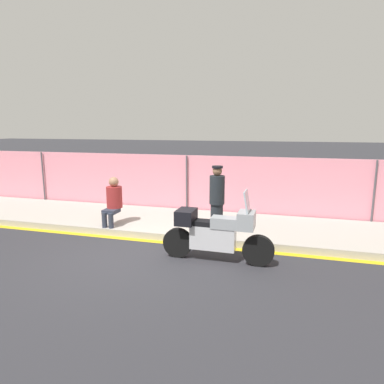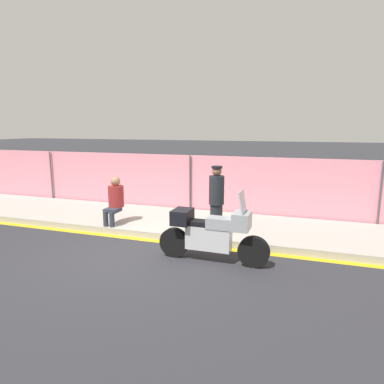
# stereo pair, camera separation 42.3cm
# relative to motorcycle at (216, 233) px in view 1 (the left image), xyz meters

# --- Properties ---
(ground_plane) EXTENTS (120.00, 120.00, 0.00)m
(ground_plane) POSITION_rel_motorcycle_xyz_m (-1.64, -0.22, -0.60)
(ground_plane) COLOR #2D2D33
(sidewalk) EXTENTS (38.85, 2.60, 0.17)m
(sidewalk) POSITION_rel_motorcycle_xyz_m (-1.64, 2.16, -0.52)
(sidewalk) COLOR #ADA89E
(sidewalk) RESTS_ON ground_plane
(curb_paint_stripe) EXTENTS (38.85, 0.18, 0.01)m
(curb_paint_stripe) POSITION_rel_motorcycle_xyz_m (-1.64, 0.77, -0.60)
(curb_paint_stripe) COLOR gold
(curb_paint_stripe) RESTS_ON ground_plane
(storefront_fence) EXTENTS (36.91, 0.17, 1.84)m
(storefront_fence) POSITION_rel_motorcycle_xyz_m (-1.64, 3.55, 0.32)
(storefront_fence) COLOR pink
(storefront_fence) RESTS_ON ground_plane
(motorcycle) EXTENTS (2.29, 0.51, 1.50)m
(motorcycle) POSITION_rel_motorcycle_xyz_m (0.00, 0.00, 0.00)
(motorcycle) COLOR black
(motorcycle) RESTS_ON ground_plane
(officer_standing) EXTENTS (0.37, 0.37, 1.61)m
(officer_standing) POSITION_rel_motorcycle_xyz_m (-0.28, 1.46, 0.39)
(officer_standing) COLOR #1E2328
(officer_standing) RESTS_ON sidewalk
(person_seated_on_curb) EXTENTS (0.41, 0.66, 1.25)m
(person_seated_on_curb) POSITION_rel_motorcycle_xyz_m (-2.99, 1.31, 0.25)
(person_seated_on_curb) COLOR #2D3342
(person_seated_on_curb) RESTS_ON sidewalk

